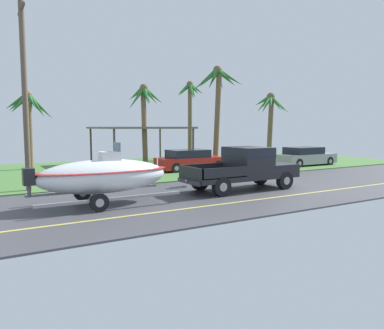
{
  "coord_description": "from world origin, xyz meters",
  "views": [
    {
      "loc": [
        -12.34,
        -13.0,
        2.85
      ],
      "look_at": [
        -4.36,
        0.6,
        1.26
      ],
      "focal_mm": 35.07,
      "sensor_mm": 36.0,
      "label": 1
    }
  ],
  "objects_px": {
    "parked_sedan_far": "(305,157)",
    "carport_awning": "(140,128)",
    "parked_sedan_near": "(190,160)",
    "palm_tree_near_right": "(144,105)",
    "palm_tree_mid": "(190,99)",
    "palm_tree_far_right": "(270,111)",
    "palm_tree_far_left": "(28,108)",
    "utility_pole": "(25,92)",
    "boat_on_trailer": "(103,176)",
    "pickup_truck_towing": "(247,166)",
    "palm_tree_near_left": "(217,90)"
  },
  "relations": [
    {
      "from": "palm_tree_mid",
      "to": "utility_pole",
      "type": "height_order",
      "value": "utility_pole"
    },
    {
      "from": "boat_on_trailer",
      "to": "palm_tree_far_right",
      "type": "relative_size",
      "value": 1.11
    },
    {
      "from": "palm_tree_near_right",
      "to": "palm_tree_far_right",
      "type": "xyz_separation_m",
      "value": [
        10.69,
        -0.53,
        -0.14
      ]
    },
    {
      "from": "parked_sedan_far",
      "to": "palm_tree_near_right",
      "type": "xyz_separation_m",
      "value": [
        -10.89,
        4.12,
        3.6
      ]
    },
    {
      "from": "parked_sedan_far",
      "to": "palm_tree_far_left",
      "type": "bearing_deg",
      "value": 157.3
    },
    {
      "from": "palm_tree_far_right",
      "to": "utility_pole",
      "type": "bearing_deg",
      "value": -164.67
    },
    {
      "from": "palm_tree_near_right",
      "to": "palm_tree_far_right",
      "type": "bearing_deg",
      "value": -2.82
    },
    {
      "from": "pickup_truck_towing",
      "to": "palm_tree_far_left",
      "type": "relative_size",
      "value": 1.08
    },
    {
      "from": "palm_tree_near_left",
      "to": "palm_tree_near_right",
      "type": "xyz_separation_m",
      "value": [
        -4.73,
        1.72,
        -1.12
      ]
    },
    {
      "from": "carport_awning",
      "to": "palm_tree_near_left",
      "type": "relative_size",
      "value": 0.9
    },
    {
      "from": "utility_pole",
      "to": "palm_tree_near_right",
      "type": "bearing_deg",
      "value": 35.31
    },
    {
      "from": "boat_on_trailer",
      "to": "palm_tree_mid",
      "type": "relative_size",
      "value": 0.92
    },
    {
      "from": "parked_sedan_near",
      "to": "palm_tree_near_left",
      "type": "distance_m",
      "value": 5.46
    },
    {
      "from": "parked_sedan_far",
      "to": "utility_pole",
      "type": "bearing_deg",
      "value": -175.39
    },
    {
      "from": "palm_tree_near_right",
      "to": "palm_tree_far_left",
      "type": "height_order",
      "value": "palm_tree_near_right"
    },
    {
      "from": "carport_awning",
      "to": "palm_tree_mid",
      "type": "relative_size",
      "value": 0.94
    },
    {
      "from": "pickup_truck_towing",
      "to": "palm_tree_near_right",
      "type": "relative_size",
      "value": 0.98
    },
    {
      "from": "palm_tree_mid",
      "to": "pickup_truck_towing",
      "type": "bearing_deg",
      "value": -110.57
    },
    {
      "from": "palm_tree_near_left",
      "to": "utility_pole",
      "type": "bearing_deg",
      "value": -162.83
    },
    {
      "from": "boat_on_trailer",
      "to": "palm_tree_near_left",
      "type": "height_order",
      "value": "palm_tree_near_left"
    },
    {
      "from": "palm_tree_near_left",
      "to": "palm_tree_far_left",
      "type": "relative_size",
      "value": 1.35
    },
    {
      "from": "carport_awning",
      "to": "palm_tree_near_left",
      "type": "xyz_separation_m",
      "value": [
        4.04,
        -4.09,
        2.67
      ]
    },
    {
      "from": "palm_tree_far_right",
      "to": "parked_sedan_near",
      "type": "bearing_deg",
      "value": -166.83
    },
    {
      "from": "pickup_truck_towing",
      "to": "palm_tree_far_right",
      "type": "distance_m",
      "value": 14.16
    },
    {
      "from": "palm_tree_mid",
      "to": "palm_tree_far_right",
      "type": "bearing_deg",
      "value": -47.81
    },
    {
      "from": "parked_sedan_near",
      "to": "palm_tree_near_right",
      "type": "relative_size",
      "value": 0.8
    },
    {
      "from": "boat_on_trailer",
      "to": "carport_awning",
      "type": "height_order",
      "value": "carport_awning"
    },
    {
      "from": "palm_tree_near_right",
      "to": "palm_tree_mid",
      "type": "relative_size",
      "value": 0.85
    },
    {
      "from": "parked_sedan_near",
      "to": "carport_awning",
      "type": "xyz_separation_m",
      "value": [
        -1.42,
        4.91,
        2.05
      ]
    },
    {
      "from": "parked_sedan_near",
      "to": "parked_sedan_far",
      "type": "relative_size",
      "value": 0.99
    },
    {
      "from": "pickup_truck_towing",
      "to": "palm_tree_far_right",
      "type": "bearing_deg",
      "value": 43.79
    },
    {
      "from": "palm_tree_near_right",
      "to": "palm_tree_far_right",
      "type": "height_order",
      "value": "palm_tree_near_right"
    },
    {
      "from": "carport_awning",
      "to": "palm_tree_near_right",
      "type": "relative_size",
      "value": 1.11
    },
    {
      "from": "boat_on_trailer",
      "to": "parked_sedan_far",
      "type": "distance_m",
      "value": 17.89
    },
    {
      "from": "parked_sedan_near",
      "to": "palm_tree_far_right",
      "type": "xyz_separation_m",
      "value": [
        8.58,
        2.01,
        3.46
      ]
    },
    {
      "from": "boat_on_trailer",
      "to": "parked_sedan_near",
      "type": "distance_m",
      "value": 11.07
    },
    {
      "from": "boat_on_trailer",
      "to": "parked_sedan_far",
      "type": "height_order",
      "value": "boat_on_trailer"
    },
    {
      "from": "parked_sedan_far",
      "to": "carport_awning",
      "type": "xyz_separation_m",
      "value": [
        -10.2,
        6.5,
        2.05
      ]
    },
    {
      "from": "pickup_truck_towing",
      "to": "carport_awning",
      "type": "relative_size",
      "value": 0.88
    },
    {
      "from": "utility_pole",
      "to": "parked_sedan_near",
      "type": "bearing_deg",
      "value": 17.14
    },
    {
      "from": "palm_tree_mid",
      "to": "palm_tree_far_right",
      "type": "distance_m",
      "value": 6.82
    },
    {
      "from": "palm_tree_far_right",
      "to": "palm_tree_mid",
      "type": "bearing_deg",
      "value": 132.19
    },
    {
      "from": "palm_tree_near_right",
      "to": "palm_tree_far_left",
      "type": "relative_size",
      "value": 1.1
    },
    {
      "from": "boat_on_trailer",
      "to": "palm_tree_near_left",
      "type": "xyz_separation_m",
      "value": [
        10.7,
        8.37,
        4.33
      ]
    },
    {
      "from": "carport_awning",
      "to": "utility_pole",
      "type": "relative_size",
      "value": 0.76
    },
    {
      "from": "parked_sedan_near",
      "to": "palm_tree_near_right",
      "type": "distance_m",
      "value": 4.88
    },
    {
      "from": "parked_sedan_far",
      "to": "carport_awning",
      "type": "distance_m",
      "value": 12.26
    },
    {
      "from": "palm_tree_mid",
      "to": "utility_pole",
      "type": "xyz_separation_m",
      "value": [
        -14.14,
        -10.1,
        -0.87
      ]
    },
    {
      "from": "boat_on_trailer",
      "to": "palm_tree_far_left",
      "type": "distance_m",
      "value": 13.71
    },
    {
      "from": "boat_on_trailer",
      "to": "palm_tree_near_left",
      "type": "distance_m",
      "value": 14.26
    }
  ]
}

